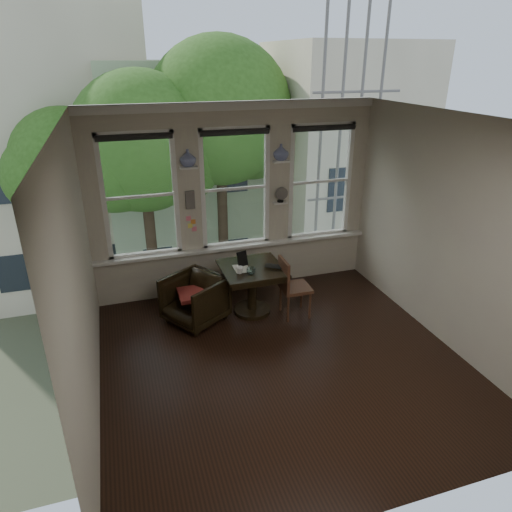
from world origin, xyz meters
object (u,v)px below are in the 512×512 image
object	(u,v)px
side_chair_right	(295,287)
mug	(240,270)
laptop	(276,268)
armchair_left	(195,300)
table	(252,290)

from	to	relation	value
side_chair_right	mug	world-z (taller)	side_chair_right
laptop	armchair_left	bearing A→B (deg)	-155.73
side_chair_right	armchair_left	bearing A→B (deg)	80.99
armchair_left	laptop	distance (m)	1.27
table	laptop	size ratio (longest dim) A/B	2.51
armchair_left	table	bearing A→B (deg)	56.95
table	mug	world-z (taller)	mug
table	mug	xyz separation A→B (m)	(-0.23, -0.14, 0.42)
table	side_chair_right	size ratio (longest dim) A/B	0.98
side_chair_right	mug	size ratio (longest dim) A/B	8.65
mug	laptop	bearing A→B (deg)	-3.74
armchair_left	side_chair_right	distance (m)	1.49
side_chair_right	table	bearing A→B (deg)	66.86
armchair_left	mug	xyz separation A→B (m)	(0.65, -0.14, 0.44)
laptop	mug	distance (m)	0.54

